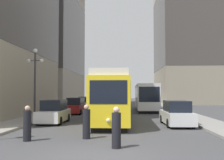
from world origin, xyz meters
TOP-DOWN VIEW (x-y plane):
  - ground_plane at (0.00, 0.00)m, footprint 200.00×200.00m
  - sidewalk_left at (-7.31, 40.00)m, footprint 2.60×120.00m
  - sidewalk_right at (7.31, 40.00)m, footprint 2.60×120.00m
  - streetcar at (0.04, 12.21)m, footprint 2.76×14.15m
  - transit_bus at (3.71, 26.12)m, footprint 2.77×12.85m
  - parked_car_left_near at (-4.72, 27.31)m, footprint 1.99×4.89m
  - parked_car_left_mid at (-4.71, 10.77)m, footprint 1.90×4.48m
  - parked_car_right_far at (4.71, 9.64)m, footprint 1.95×4.87m
  - parked_car_left_far at (-4.71, 20.11)m, footprint 2.05×4.48m
  - pedestrian_crossing_near at (-3.93, 2.82)m, footprint 0.40×0.40m
  - pedestrian_crossing_far at (-1.08, 3.66)m, footprint 0.40×0.40m
  - pedestrian_on_sidewalk at (0.57, 1.33)m, footprint 0.40×0.40m
  - lamp_post_left_near at (-6.61, 11.75)m, footprint 1.41×0.36m
  - building_left_midblock at (-14.01, 41.25)m, footprint 11.39×22.46m
  - building_right_corner at (15.03, 51.64)m, footprint 13.45×21.57m

SIDE VIEW (x-z plane):
  - ground_plane at x=0.00m, z-range 0.00..0.00m
  - sidewalk_left at x=-7.31m, z-range 0.00..0.15m
  - sidewalk_right at x=7.31m, z-range 0.00..0.15m
  - pedestrian_crossing_near at x=-3.93m, z-range -0.06..1.71m
  - pedestrian_crossing_far at x=-1.08m, z-range -0.06..1.73m
  - pedestrian_on_sidewalk at x=0.57m, z-range -0.06..1.74m
  - parked_car_left_far at x=-4.71m, z-range -0.07..1.75m
  - parked_car_left_mid at x=-4.71m, z-range -0.07..1.75m
  - parked_car_left_near at x=-4.72m, z-range -0.07..1.75m
  - parked_car_right_far at x=4.71m, z-range -0.07..1.75m
  - transit_bus at x=3.71m, z-range 0.22..3.67m
  - streetcar at x=0.04m, z-range 0.16..4.05m
  - lamp_post_left_near at x=-6.61m, z-range 1.05..7.02m
  - building_left_midblock at x=-14.01m, z-range 0.38..25.45m
  - building_right_corner at x=15.03m, z-range 0.48..31.09m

